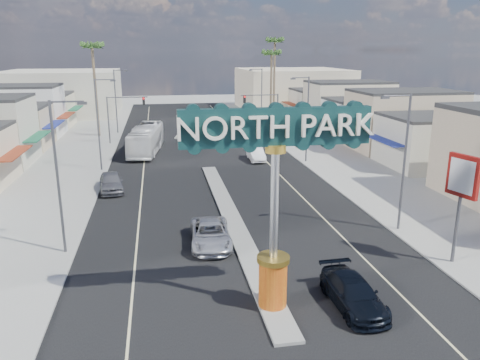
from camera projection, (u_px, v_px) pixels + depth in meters
name	position (u px, v px, depth m)	size (l,w,h in m)	color
ground	(208.00, 166.00, 48.40)	(160.00, 160.00, 0.00)	gray
road	(208.00, 166.00, 48.40)	(20.00, 120.00, 0.01)	black
median_island	(232.00, 218.00, 33.20)	(1.30, 30.00, 0.16)	gray
sidewalk_left	(66.00, 172.00, 46.04)	(8.00, 120.00, 0.12)	gray
sidewalk_right	(336.00, 160.00, 50.74)	(8.00, 120.00, 0.12)	gray
storefront_row_right	(371.00, 115.00, 63.96)	(12.00, 42.00, 6.00)	#B7B29E
backdrop_far_left	(62.00, 93.00, 86.33)	(20.00, 20.00, 8.00)	#B7B29E
backdrop_far_right	(292.00, 89.00, 93.71)	(20.00, 20.00, 8.00)	beige
gateway_sign	(275.00, 186.00, 20.23)	(8.20, 1.50, 9.15)	red
traffic_signal_left	(123.00, 110.00, 58.99)	(5.09, 0.45, 6.00)	#47474C
traffic_signal_right	(264.00, 107.00, 62.07)	(5.09, 0.45, 6.00)	#47474C
streetlight_l_near	(60.00, 170.00, 26.32)	(2.03, 0.22, 9.00)	#47474C
streetlight_l_mid	(99.00, 120.00, 45.29)	(2.03, 0.22, 9.00)	#47474C
streetlight_l_far	(117.00, 98.00, 66.16)	(2.03, 0.22, 9.00)	#47474C
streetlight_r_near	(403.00, 156.00, 29.82)	(2.03, 0.22, 9.00)	#47474C
streetlight_r_mid	(306.00, 115.00, 48.79)	(2.03, 0.22, 9.00)	#47474C
streetlight_r_far	(261.00, 96.00, 69.66)	(2.03, 0.22, 9.00)	#47474C
palm_left_far	(92.00, 51.00, 62.11)	(2.60, 2.60, 13.10)	brown
palm_right_mid	(272.00, 57.00, 72.41)	(2.60, 2.60, 12.10)	brown
palm_right_far	(275.00, 45.00, 77.96)	(2.60, 2.60, 14.10)	brown
suv_left	(210.00, 234.00, 28.68)	(2.38, 5.17, 1.44)	silver
suv_right	(353.00, 293.00, 21.75)	(1.94, 4.78, 1.39)	black
car_parked_left	(111.00, 182.00, 39.68)	(1.91, 4.75, 1.62)	slate
car_parked_right	(256.00, 154.00, 50.81)	(1.49, 4.27, 1.41)	white
city_bus	(146.00, 139.00, 54.49)	(2.67, 11.40, 3.17)	silver
bank_pylon_sign	(462.00, 182.00, 25.10)	(0.76, 1.91, 6.13)	#47474C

